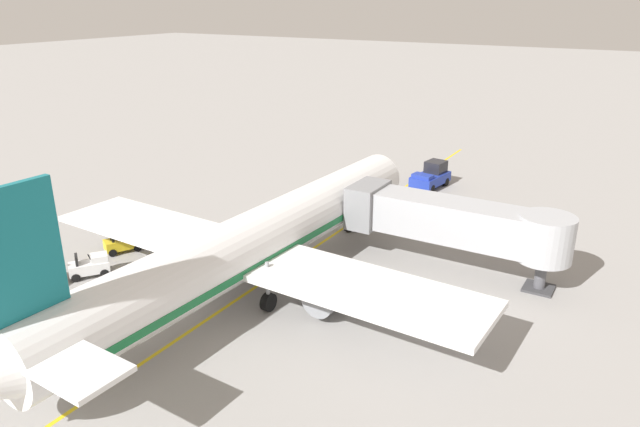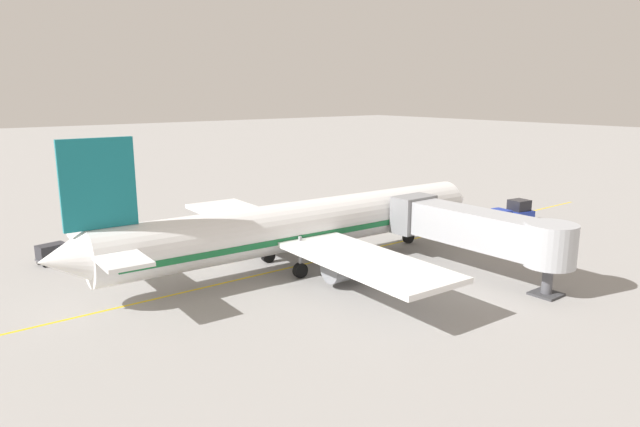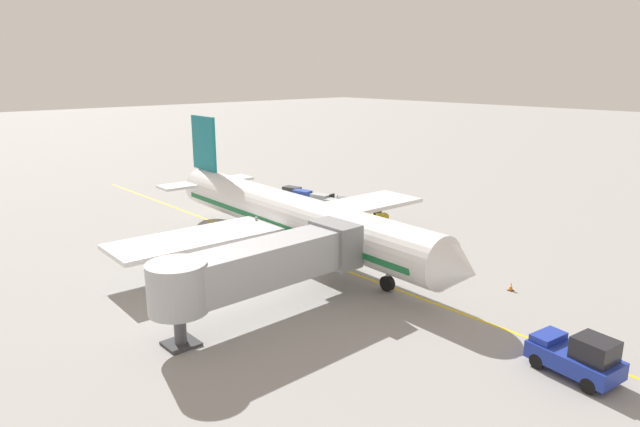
{
  "view_description": "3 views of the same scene",
  "coord_description": "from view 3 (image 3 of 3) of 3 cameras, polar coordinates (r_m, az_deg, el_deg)",
  "views": [
    {
      "loc": [
        20.36,
        -27.48,
        17.28
      ],
      "look_at": [
        2.4,
        2.77,
        4.16
      ],
      "focal_mm": 32.79,
      "sensor_mm": 36.0,
      "label": 1
    },
    {
      "loc": [
        33.9,
        -26.03,
        13.34
      ],
      "look_at": [
        -2.06,
        2.2,
        3.31
      ],
      "focal_mm": 31.38,
      "sensor_mm": 36.0,
      "label": 2
    },
    {
      "loc": [
        28.9,
        34.36,
        15.16
      ],
      "look_at": [
        0.15,
        2.45,
        4.08
      ],
      "focal_mm": 31.31,
      "sensor_mm": 36.0,
      "label": 3
    }
  ],
  "objects": [
    {
      "name": "safety_cone_nose_left",
      "position": [
        42.03,
        18.93,
        -7.08
      ],
      "size": [
        0.36,
        0.36,
        0.59
      ],
      "color": "black",
      "rests_on": "ground"
    },
    {
      "name": "ground_crew_loader",
      "position": [
        53.28,
        -1.41,
        -1.01
      ],
      "size": [
        0.7,
        0.38,
        1.69
      ],
      "color": "#232328",
      "rests_on": "ground"
    },
    {
      "name": "ground_crew_marshaller",
      "position": [
        50.06,
        6.61,
        -2.12
      ],
      "size": [
        0.67,
        0.43,
        1.69
      ],
      "color": "#232328",
      "rests_on": "ground"
    },
    {
      "name": "baggage_cart_second_in_train",
      "position": [
        63.03,
        0.04,
        1.43
      ],
      "size": [
        1.7,
        2.98,
        1.58
      ],
      "color": "#4C4C51",
      "rests_on": "ground"
    },
    {
      "name": "baggage_cart_front",
      "position": [
        60.4,
        1.55,
        0.85
      ],
      "size": [
        1.7,
        2.98,
        1.58
      ],
      "color": "#4C4C51",
      "rests_on": "ground"
    },
    {
      "name": "baggage_tug_lead",
      "position": [
        57.65,
        2.47,
        -0.07
      ],
      "size": [
        2.44,
        2.73,
        1.62
      ],
      "color": "silver",
      "rests_on": "ground"
    },
    {
      "name": "baggage_tug_spare",
      "position": [
        62.58,
        1.81,
        1.1
      ],
      "size": [
        1.71,
        2.69,
        1.62
      ],
      "color": "slate",
      "rests_on": "ground"
    },
    {
      "name": "pushback_tractor",
      "position": [
        31.93,
        24.83,
        -13.1
      ],
      "size": [
        2.77,
        4.66,
        2.4
      ],
      "color": "#1E339E",
      "rests_on": "ground"
    },
    {
      "name": "baggage_tug_trailing",
      "position": [
        55.9,
        6.15,
        -0.6
      ],
      "size": [
        2.24,
        2.77,
        1.62
      ],
      "color": "gold",
      "rests_on": "ground"
    },
    {
      "name": "ground_crew_wing_walker",
      "position": [
        47.95,
        7.0,
        -2.89
      ],
      "size": [
        0.5,
        0.64,
        1.69
      ],
      "color": "#232328",
      "rests_on": "ground"
    },
    {
      "name": "baggage_cart_tail_end",
      "position": [
        67.08,
        -2.89,
        2.21
      ],
      "size": [
        1.7,
        2.98,
        1.58
      ],
      "color": "#4C4C51",
      "rests_on": "ground"
    },
    {
      "name": "ground_plane",
      "position": [
        47.39,
        -1.85,
        -4.2
      ],
      "size": [
        400.0,
        400.0,
        0.0
      ],
      "primitive_type": "plane",
      "color": "gray"
    },
    {
      "name": "gate_lead_in_line",
      "position": [
        47.39,
        -1.85,
        -4.2
      ],
      "size": [
        0.24,
        80.0,
        0.01
      ],
      "primitive_type": "cube",
      "color": "gold",
      "rests_on": "ground"
    },
    {
      "name": "parked_airliner",
      "position": [
        47.34,
        -3.08,
        -0.21
      ],
      "size": [
        30.2,
        37.31,
        10.63
      ],
      "color": "white",
      "rests_on": "ground"
    },
    {
      "name": "baggage_cart_third_in_train",
      "position": [
        65.08,
        -1.83,
        1.84
      ],
      "size": [
        1.7,
        2.98,
        1.58
      ],
      "color": "#4C4C51",
      "rests_on": "ground"
    },
    {
      "name": "jet_bridge",
      "position": [
        34.9,
        -5.98,
        -5.22
      ],
      "size": [
        14.73,
        3.5,
        4.98
      ],
      "color": "#A8AAAF",
      "rests_on": "ground"
    }
  ]
}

